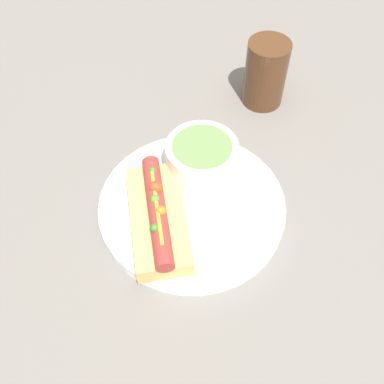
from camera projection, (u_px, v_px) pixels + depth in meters
name	position (u px, v px, depth m)	size (l,w,h in m)	color
ground_plane	(192.00, 211.00, 0.67)	(4.00, 4.00, 0.00)	slate
dinner_plate	(192.00, 207.00, 0.66)	(0.27, 0.27, 0.02)	white
hot_dog	(157.00, 216.00, 0.61)	(0.19, 0.15, 0.06)	#DBAD60
soup_bowl	(202.00, 158.00, 0.66)	(0.11, 0.11, 0.06)	white
spoon	(156.00, 172.00, 0.68)	(0.15, 0.11, 0.01)	#B7B7BC
drinking_glass	(265.00, 73.00, 0.77)	(0.07, 0.07, 0.12)	#4C2D19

